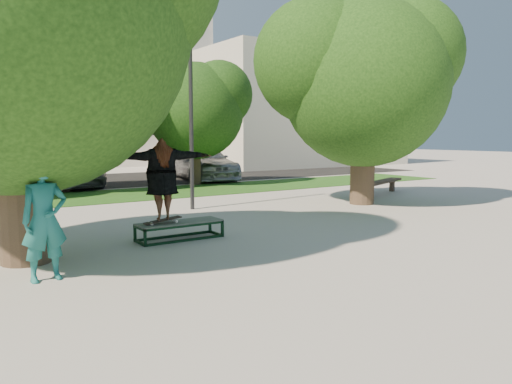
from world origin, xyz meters
TOP-DOWN VIEW (x-y plane):
  - ground at (0.00, 0.00)m, footprint 120.00×120.00m
  - grass_strip at (1.00, 9.50)m, footprint 30.00×4.00m
  - asphalt_strip at (0.00, 16.00)m, footprint 40.00×8.00m
  - tree_right at (5.92, 3.08)m, footprint 6.24×5.33m
  - bg_tree_mid at (-1.08, 12.08)m, footprint 5.76×4.92m
  - bg_tree_right at (4.43, 11.57)m, footprint 5.04×4.31m
  - lamppost at (1.00, 5.00)m, footprint 0.25×0.15m
  - side_building at (18.00, 22.00)m, footprint 15.00×10.00m
  - grind_box at (-1.19, 1.28)m, footprint 1.80×0.60m
  - skater_rig at (-1.56, 1.28)m, footprint 2.12×0.97m
  - bystander at (-4.14, -0.33)m, footprint 0.71×0.50m
  - bench at (8.50, 4.44)m, footprint 3.25×1.64m
  - car_grey at (-0.68, 13.50)m, footprint 2.71×5.12m
  - car_silver_b at (6.00, 13.80)m, footprint 3.09×5.96m

SIDE VIEW (x-z plane):
  - ground at x=0.00m, z-range 0.00..0.00m
  - asphalt_strip at x=0.00m, z-range 0.00..0.01m
  - grass_strip at x=1.00m, z-range 0.00..0.02m
  - grind_box at x=-1.19m, z-range 0.00..0.38m
  - bench at x=8.50m, z-range 0.17..0.68m
  - car_grey at x=-0.68m, z-range 0.00..1.37m
  - car_silver_b at x=6.00m, z-range 0.00..1.65m
  - bystander at x=-4.14m, z-range 0.00..1.83m
  - skater_rig at x=-1.56m, z-range 0.41..2.16m
  - lamppost at x=1.00m, z-range 0.10..6.21m
  - bg_tree_right at x=4.43m, z-range 0.77..6.21m
  - side_building at x=18.00m, z-range 0.00..8.00m
  - bg_tree_mid at x=-1.08m, z-range 0.90..7.14m
  - tree_right at x=5.92m, z-range 0.84..7.35m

